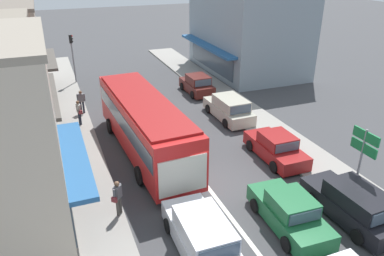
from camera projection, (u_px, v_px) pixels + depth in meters
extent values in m
plane|color=#3F3F42|center=(206.00, 184.00, 18.29)|extent=(140.00, 140.00, 0.00)
cube|color=silver|center=(178.00, 148.00, 21.67)|extent=(0.20, 28.00, 0.01)
cube|color=gray|center=(53.00, 152.00, 21.08)|extent=(5.20, 44.00, 0.14)
cube|color=gray|center=(254.00, 119.00, 25.38)|extent=(2.80, 44.00, 0.12)
cube|color=#23568E|center=(73.00, 157.00, 15.28)|extent=(1.10, 6.67, 0.20)
cube|color=#425160|center=(67.00, 186.00, 15.69)|extent=(0.06, 5.80, 1.80)
cube|color=#4C4742|center=(47.00, 94.00, 22.09)|extent=(1.10, 8.42, 0.20)
cube|color=#425160|center=(43.00, 116.00, 22.50)|extent=(0.06, 7.32, 1.80)
cube|color=#4C4742|center=(48.00, 59.00, 29.52)|extent=(1.10, 6.83, 0.20)
cube|color=#425160|center=(46.00, 76.00, 29.93)|extent=(0.06, 5.94, 1.80)
cube|color=#84939E|center=(248.00, 31.00, 34.80)|extent=(7.35, 11.23, 7.48)
cube|color=#23568E|center=(207.00, 46.00, 33.87)|extent=(1.10, 10.33, 0.20)
cube|color=#425160|center=(211.00, 59.00, 34.56)|extent=(0.06, 8.98, 1.80)
cube|color=red|center=(144.00, 124.00, 20.49)|extent=(3.02, 10.91, 2.70)
cube|color=#425160|center=(144.00, 117.00, 20.32)|extent=(3.04, 10.48, 0.90)
cube|color=beige|center=(183.00, 176.00, 16.09)|extent=(2.25, 0.17, 1.76)
cube|color=maroon|center=(143.00, 100.00, 19.90)|extent=(2.85, 10.04, 0.12)
cylinder|color=black|center=(110.00, 126.00, 23.34)|extent=(0.31, 0.97, 0.96)
cylinder|color=black|center=(148.00, 119.00, 24.27)|extent=(0.31, 0.97, 0.96)
cylinder|color=black|center=(140.00, 176.00, 18.11)|extent=(0.31, 0.97, 0.96)
cylinder|color=black|center=(187.00, 165.00, 19.04)|extent=(0.31, 0.97, 0.96)
cube|color=silver|center=(201.00, 238.00, 14.06)|extent=(1.84, 4.53, 0.76)
cube|color=silver|center=(204.00, 229.00, 13.46)|extent=(1.68, 2.63, 0.68)
cube|color=#425160|center=(192.00, 208.00, 14.59)|extent=(1.51, 0.09, 0.58)
cube|color=#425160|center=(219.00, 254.00, 12.34)|extent=(1.48, 0.09, 0.54)
cylinder|color=black|center=(168.00, 226.00, 15.02)|extent=(0.19, 0.62, 0.62)
cylinder|color=black|center=(208.00, 216.00, 15.58)|extent=(0.19, 0.62, 0.62)
cube|color=#1E6638|center=(289.00, 215.00, 15.32)|extent=(1.89, 4.27, 0.72)
cube|color=#1E6638|center=(292.00, 203.00, 14.95)|extent=(1.63, 1.86, 0.60)
cube|color=#425160|center=(280.00, 191.00, 15.74)|extent=(1.44, 0.12, 0.51)
cube|color=#425160|center=(305.00, 217.00, 14.16)|extent=(1.41, 0.12, 0.48)
cylinder|color=black|center=(255.00, 206.00, 16.23)|extent=(0.21, 0.63, 0.62)
cylinder|color=black|center=(290.00, 198.00, 16.73)|extent=(0.21, 0.63, 0.62)
cylinder|color=black|center=(287.00, 244.00, 14.07)|extent=(0.21, 0.63, 0.62)
cylinder|color=black|center=(325.00, 234.00, 14.57)|extent=(0.21, 0.63, 0.62)
cube|color=black|center=(350.00, 207.00, 15.78)|extent=(1.90, 4.55, 0.76)
cube|color=black|center=(360.00, 198.00, 15.18)|extent=(1.72, 2.65, 0.68)
cube|color=#425160|center=(336.00, 181.00, 16.28)|extent=(1.51, 0.11, 0.58)
cylinder|color=black|center=(311.00, 199.00, 16.68)|extent=(0.20, 0.63, 0.62)
cylinder|color=black|center=(342.00, 190.00, 17.31)|extent=(0.20, 0.63, 0.62)
cylinder|color=black|center=(358.00, 237.00, 14.43)|extent=(0.20, 0.63, 0.62)
cube|color=maroon|center=(275.00, 150.00, 20.44)|extent=(1.75, 4.21, 0.72)
cube|color=maroon|center=(278.00, 140.00, 20.08)|extent=(1.57, 1.81, 0.60)
cube|color=#425160|center=(268.00, 133.00, 20.86)|extent=(1.44, 0.07, 0.51)
cube|color=#425160|center=(287.00, 147.00, 19.30)|extent=(1.40, 0.07, 0.48)
cylinder|color=black|center=(250.00, 146.00, 21.32)|extent=(0.18, 0.62, 0.62)
cylinder|color=black|center=(276.00, 141.00, 21.87)|extent=(0.18, 0.62, 0.62)
cylinder|color=black|center=(274.00, 167.00, 19.18)|extent=(0.18, 0.62, 0.62)
cylinder|color=black|center=(302.00, 161.00, 19.74)|extent=(0.18, 0.62, 0.62)
cube|color=#B7B29E|center=(228.00, 111.00, 25.49)|extent=(1.84, 4.53, 0.76)
cube|color=#B7B29E|center=(231.00, 103.00, 24.89)|extent=(1.68, 2.63, 0.68)
cube|color=#425160|center=(222.00, 96.00, 26.00)|extent=(1.51, 0.09, 0.58)
cube|color=#425160|center=(241.00, 110.00, 23.78)|extent=(1.48, 0.09, 0.54)
cylinder|color=black|center=(208.00, 109.00, 26.40)|extent=(0.19, 0.62, 0.62)
cylinder|color=black|center=(230.00, 105.00, 27.01)|extent=(0.19, 0.62, 0.62)
cylinder|color=black|center=(226.00, 123.00, 24.14)|extent=(0.19, 0.62, 0.62)
cylinder|color=black|center=(249.00, 119.00, 24.75)|extent=(0.19, 0.62, 0.62)
cube|color=#561E19|center=(197.00, 87.00, 30.14)|extent=(1.72, 3.74, 0.76)
cube|color=#561E19|center=(198.00, 79.00, 29.59)|extent=(1.56, 1.93, 0.64)
cube|color=#425160|center=(193.00, 76.00, 30.41)|extent=(1.40, 0.09, 0.54)
cube|color=#425160|center=(203.00, 83.00, 28.78)|extent=(1.37, 0.09, 0.51)
cylinder|color=black|center=(182.00, 86.00, 30.87)|extent=(0.19, 0.62, 0.62)
cylinder|color=black|center=(200.00, 84.00, 31.44)|extent=(0.19, 0.62, 0.62)
cylinder|color=black|center=(193.00, 95.00, 29.01)|extent=(0.19, 0.62, 0.62)
cylinder|color=black|center=(212.00, 92.00, 29.59)|extent=(0.19, 0.62, 0.62)
cylinder|color=gray|center=(73.00, 60.00, 31.70)|extent=(0.12, 0.12, 4.20)
cube|color=black|center=(70.00, 39.00, 30.96)|extent=(0.24, 0.24, 0.68)
sphere|color=red|center=(72.00, 36.00, 30.91)|extent=(0.13, 0.13, 0.13)
sphere|color=black|center=(72.00, 39.00, 31.00)|extent=(0.13, 0.13, 0.13)
sphere|color=black|center=(73.00, 41.00, 31.10)|extent=(0.13, 0.13, 0.13)
cylinder|color=gray|center=(359.00, 167.00, 16.30)|extent=(0.10, 0.10, 3.60)
cube|color=#19753D|center=(366.00, 136.00, 15.65)|extent=(0.08, 1.40, 0.44)
cube|color=white|center=(367.00, 136.00, 15.66)|extent=(0.01, 1.10, 0.10)
cube|color=#19753D|center=(364.00, 148.00, 15.88)|extent=(0.08, 1.40, 0.44)
cube|color=white|center=(364.00, 148.00, 15.89)|extent=(0.01, 1.10, 0.10)
cylinder|color=#232838|center=(79.00, 118.00, 24.33)|extent=(0.14, 0.14, 0.84)
cylinder|color=#232838|center=(80.00, 119.00, 24.19)|extent=(0.14, 0.14, 0.84)
cube|color=beige|center=(78.00, 108.00, 23.97)|extent=(0.28, 0.39, 0.56)
sphere|color=brown|center=(78.00, 102.00, 23.80)|extent=(0.22, 0.22, 0.22)
cylinder|color=beige|center=(77.00, 107.00, 24.15)|extent=(0.09, 0.09, 0.54)
cylinder|color=beige|center=(80.00, 109.00, 23.78)|extent=(0.09, 0.09, 0.54)
cube|color=maroon|center=(81.00, 112.00, 23.81)|extent=(0.25, 0.14, 0.22)
cylinder|color=#232838|center=(84.00, 107.00, 26.01)|extent=(0.14, 0.14, 0.84)
cylinder|color=#232838|center=(81.00, 107.00, 25.99)|extent=(0.14, 0.14, 0.84)
cube|color=slate|center=(81.00, 98.00, 25.70)|extent=(0.40, 0.29, 0.56)
sphere|color=brown|center=(80.00, 92.00, 25.54)|extent=(0.22, 0.22, 0.22)
cylinder|color=slate|center=(85.00, 98.00, 25.74)|extent=(0.09, 0.09, 0.54)
cylinder|color=slate|center=(77.00, 98.00, 25.67)|extent=(0.09, 0.09, 0.54)
cylinder|color=#4C4742|center=(120.00, 205.00, 15.88)|extent=(0.14, 0.14, 0.84)
cylinder|color=#4C4742|center=(118.00, 207.00, 15.73)|extent=(0.14, 0.14, 0.84)
cube|color=slate|center=(118.00, 192.00, 15.51)|extent=(0.41, 0.41, 0.56)
sphere|color=brown|center=(117.00, 184.00, 15.34)|extent=(0.22, 0.22, 0.22)
cylinder|color=slate|center=(121.00, 189.00, 15.72)|extent=(0.09, 0.09, 0.54)
cylinder|color=slate|center=(114.00, 195.00, 15.31)|extent=(0.09, 0.09, 0.54)
cube|color=maroon|center=(114.00, 200.00, 15.32)|extent=(0.24, 0.24, 0.22)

